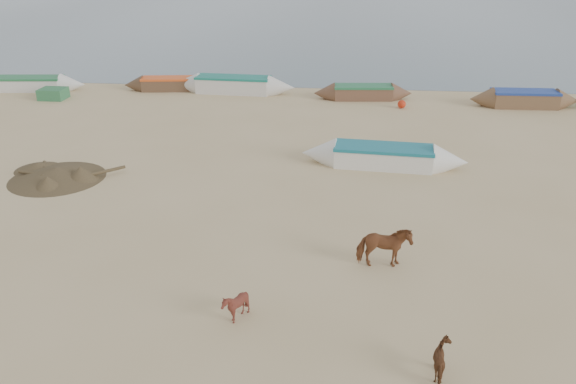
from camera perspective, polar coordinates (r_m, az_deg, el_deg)
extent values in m
plane|color=tan|center=(14.53, -1.52, -10.03)|extent=(140.00, 140.00, 0.00)
imported|color=brown|center=(15.43, 9.71, -5.54)|extent=(1.49, 0.77, 1.21)
imported|color=#56241B|center=(13.37, -5.36, -11.42)|extent=(0.88, 0.82, 0.80)
imported|color=brown|center=(12.29, 15.61, -16.21)|extent=(0.83, 0.90, 0.73)
cone|color=brown|center=(22.81, -22.43, 1.79)|extent=(3.97, 3.97, 0.43)
cube|color=#306B41|center=(34.99, -22.75, 9.20)|extent=(1.40, 1.20, 0.60)
sphere|color=red|center=(31.06, 11.48, 8.74)|extent=(0.44, 0.44, 0.44)
cube|color=gray|center=(35.37, -8.66, 10.88)|extent=(1.20, 1.10, 0.56)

